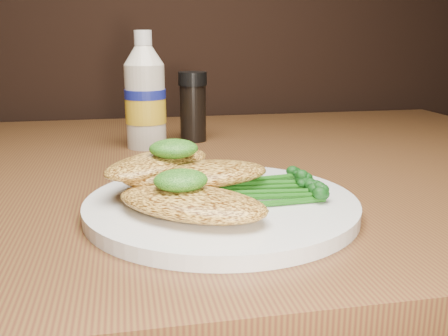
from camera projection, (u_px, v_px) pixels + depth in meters
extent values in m
cylinder|color=white|center=(221.00, 205.00, 0.50)|extent=(0.27, 0.27, 0.01)
ellipsoid|color=#ECB34B|center=(191.00, 202.00, 0.45)|extent=(0.16, 0.15, 0.02)
ellipsoid|color=#ECB34B|center=(196.00, 174.00, 0.51)|extent=(0.16, 0.09, 0.02)
ellipsoid|color=#ECB34B|center=(158.00, 164.00, 0.52)|extent=(0.14, 0.14, 0.02)
ellipsoid|color=black|center=(181.00, 180.00, 0.45)|extent=(0.06, 0.05, 0.02)
ellipsoid|color=black|center=(174.00, 149.00, 0.51)|extent=(0.06, 0.06, 0.02)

